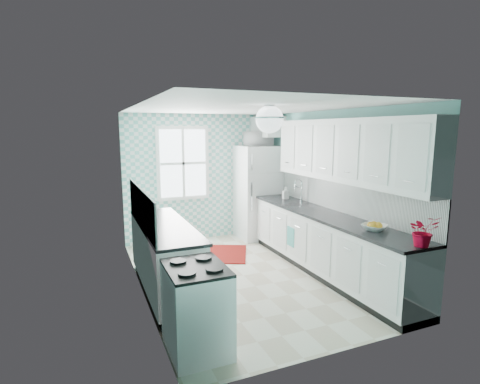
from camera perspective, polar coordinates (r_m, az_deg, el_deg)
name	(u,v)px	position (r m, az deg, el deg)	size (l,w,h in m)	color
floor	(243,276)	(5.85, 0.51, -12.69)	(3.00, 4.40, 0.02)	beige
ceiling	(244,107)	(5.42, 0.55, 12.80)	(3.00, 4.40, 0.02)	white
wall_back	(200,177)	(7.55, -6.15, 2.23)	(3.00, 0.02, 2.50)	#77C1B8
wall_front	(337,232)	(3.62, 14.63, -5.96)	(3.00, 0.02, 2.50)	#77C1B8
wall_left	(138,202)	(5.10, -15.25, -1.55)	(0.02, 4.40, 2.50)	#77C1B8
wall_right	(329,189)	(6.24, 13.36, 0.51)	(0.02, 4.40, 2.50)	#77C1B8
accent_wall	(200,178)	(7.53, -6.10, 2.21)	(3.00, 0.01, 2.50)	#69BCB3
window	(183,163)	(7.38, -8.68, 4.35)	(1.04, 0.05, 1.44)	white
backsplash_right	(343,196)	(5.93, 15.44, -0.59)	(0.02, 3.60, 0.51)	white
backsplash_left	(141,207)	(5.04, -14.86, -2.30)	(0.02, 2.15, 0.51)	white
upper_cabinets_right	(346,151)	(5.60, 15.79, 6.10)	(0.33, 3.20, 0.90)	white
upper_cabinet_fridge	(267,127)	(7.62, 4.10, 9.86)	(0.40, 0.74, 0.40)	white
ceiling_light	(269,119)	(4.69, 4.51, 11.01)	(0.34, 0.34, 0.35)	silver
base_cabinets_right	(326,245)	(5.93, 12.91, -7.89)	(0.60, 3.60, 0.90)	white
countertop_right	(326,215)	(5.80, 12.96, -3.47)	(0.63, 3.60, 0.04)	black
base_cabinets_left	(165,259)	(5.28, -11.37, -10.01)	(0.60, 2.15, 0.90)	white
countertop_left	(165,226)	(5.15, -11.38, -5.06)	(0.63, 2.15, 0.04)	black
fridge	(258,192)	(7.62, 2.78, -0.02)	(0.82, 0.81, 1.88)	white
stove	(197,307)	(3.91, -6.62, -17.04)	(0.58, 0.72, 0.87)	white
sink	(292,203)	(6.64, 7.97, -1.61)	(0.53, 0.45, 0.53)	silver
rug	(226,254)	(6.77, -2.13, -9.39)	(0.71, 1.01, 0.02)	maroon
dish_towel	(291,237)	(6.17, 7.74, -6.77)	(0.01, 0.21, 0.32)	#53BBA3
fruit_bowl	(375,227)	(5.04, 19.84, -5.08)	(0.30, 0.30, 0.08)	silver
potted_plant	(423,231)	(4.52, 26.14, -5.35)	(0.31, 0.27, 0.35)	#9E0F09
soap_bottle	(286,193)	(6.91, 6.97, -0.14)	(0.10, 0.10, 0.22)	#91A5B4
microwave	(259,139)	(7.52, 2.85, 8.14)	(0.51, 0.35, 0.28)	silver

